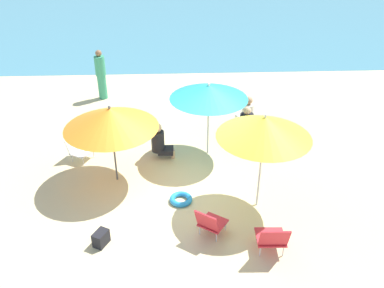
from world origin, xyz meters
TOP-DOWN VIEW (x-y plane):
  - ground_plane at (0.00, 0.00)m, footprint 40.00×40.00m
  - sea_water at (0.00, 14.72)m, footprint 40.00×16.00m
  - umbrella_orange at (-1.40, 0.30)m, footprint 1.96×1.96m
  - umbrella_teal at (0.69, 1.32)m, footprint 1.80×1.80m
  - umbrella_yellow at (1.55, -0.71)m, footprint 1.78×1.78m
  - beach_chair_a at (-2.39, 1.20)m, footprint 0.66×0.66m
  - beach_chair_b at (0.51, -1.58)m, footprint 0.67×0.69m
  - beach_chair_c at (1.55, -2.05)m, footprint 0.52×0.60m
  - person_a at (-2.31, 4.72)m, footprint 0.31×0.31m
  - person_b at (1.66, 1.84)m, footprint 0.57×0.35m
  - person_c at (1.82, 2.51)m, footprint 0.45×0.55m
  - person_d at (-0.46, 1.16)m, footprint 0.55×0.32m
  - swim_ring at (-0.00, -0.54)m, footprint 0.47×0.47m
  - beach_bag at (-1.46, -1.70)m, footprint 0.31×0.35m

SIDE VIEW (x-z plane):
  - ground_plane at x=0.00m, z-range 0.00..0.00m
  - sea_water at x=0.00m, z-range 0.00..0.01m
  - swim_ring at x=0.00m, z-range 0.00..0.11m
  - beach_bag at x=-1.46m, z-range 0.00..0.28m
  - beach_chair_a at x=-2.39m, z-range 0.01..0.58m
  - beach_chair_b at x=0.51m, z-range 0.00..0.65m
  - beach_chair_c at x=1.55m, z-range 0.01..0.70m
  - person_d at x=-0.46m, z-range -0.02..0.90m
  - person_b at x=1.66m, z-range 0.00..0.98m
  - person_c at x=1.82m, z-range 0.01..0.98m
  - person_a at x=-2.31m, z-range 0.00..1.55m
  - umbrella_orange at x=-1.40m, z-range 0.62..2.43m
  - umbrella_teal at x=0.69m, z-range 0.70..2.55m
  - umbrella_yellow at x=1.55m, z-range 0.77..2.84m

